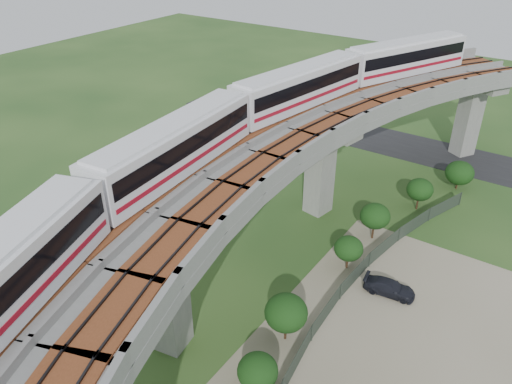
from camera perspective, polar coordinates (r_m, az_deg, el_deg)
ground at (r=42.69m, az=-0.78°, el=-7.84°), size 160.00×160.00×0.00m
dirt_lot at (r=36.95m, az=16.15°, el=-16.65°), size 18.00×26.00×0.04m
asphalt_road at (r=66.11m, az=14.40°, el=5.71°), size 60.00×8.00×0.03m
viaduct at (r=35.99m, az=4.14°, el=1.47°), size 19.58×73.98×11.40m
metro_train at (r=37.22m, az=0.66°, el=8.10°), size 11.16×61.33×3.64m
fence at (r=38.71m, az=11.37°, el=-11.82°), size 3.87×38.73×1.50m
tree_0 at (r=56.24m, az=22.25°, el=2.04°), size 2.93×2.93×3.15m
tree_1 at (r=50.95m, az=18.23°, el=0.27°), size 2.55×2.55×3.29m
tree_2 at (r=45.21m, az=13.45°, el=-2.69°), size 2.66×2.66×3.52m
tree_3 at (r=41.40m, az=10.54°, el=-6.37°), size 2.38×2.38×3.00m
tree_4 at (r=34.49m, az=3.46°, el=-13.61°), size 2.95×2.95×3.69m
tree_5 at (r=32.11m, az=0.19°, el=-19.79°), size 2.54×2.54×2.75m
car_dark at (r=40.43m, az=15.00°, el=-10.49°), size 4.12×2.14×1.14m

